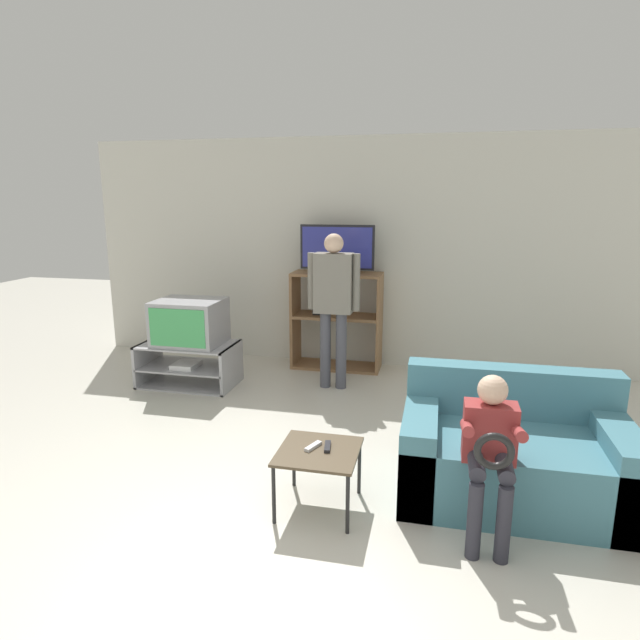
% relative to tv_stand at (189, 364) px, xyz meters
% --- Properties ---
extents(ground_plane, '(18.00, 18.00, 0.00)m').
position_rel_tv_stand_xyz_m(ground_plane, '(1.56, -2.64, -0.22)').
color(ground_plane, beige).
extents(wall_back, '(6.40, 0.06, 2.60)m').
position_rel_tv_stand_xyz_m(wall_back, '(1.56, 1.18, 1.08)').
color(wall_back, beige).
rests_on(wall_back, ground_plane).
extents(tv_stand, '(0.99, 0.57, 0.44)m').
position_rel_tv_stand_xyz_m(tv_stand, '(0.00, 0.00, 0.00)').
color(tv_stand, '#A8A8AD').
rests_on(tv_stand, ground_plane).
extents(television_main, '(0.67, 0.56, 0.46)m').
position_rel_tv_stand_xyz_m(television_main, '(0.03, 0.01, 0.46)').
color(television_main, '#9E9EA3').
rests_on(television_main, tv_stand).
extents(media_shelf, '(1.01, 0.40, 1.11)m').
position_rel_tv_stand_xyz_m(media_shelf, '(1.40, 0.91, 0.35)').
color(media_shelf, '#8E6642').
rests_on(media_shelf, ground_plane).
extents(television_flat, '(0.83, 0.20, 0.53)m').
position_rel_tv_stand_xyz_m(television_flat, '(1.41, 0.89, 1.14)').
color(television_flat, black).
rests_on(television_flat, media_shelf).
extents(snack_table, '(0.50, 0.50, 0.40)m').
position_rel_tv_stand_xyz_m(snack_table, '(1.85, -1.95, 0.14)').
color(snack_table, brown).
rests_on(snack_table, ground_plane).
extents(remote_control_black, '(0.06, 0.15, 0.02)m').
position_rel_tv_stand_xyz_m(remote_control_black, '(1.90, -1.91, 0.19)').
color(remote_control_black, '#232328').
rests_on(remote_control_black, snack_table).
extents(remote_control_white, '(0.09, 0.15, 0.02)m').
position_rel_tv_stand_xyz_m(remote_control_white, '(1.81, -1.93, 0.19)').
color(remote_control_white, silver).
rests_on(remote_control_white, snack_table).
extents(couch, '(1.42, 0.88, 0.79)m').
position_rel_tv_stand_xyz_m(couch, '(3.05, -1.52, 0.06)').
color(couch, teal).
rests_on(couch, ground_plane).
extents(person_standing_adult, '(0.53, 0.20, 1.59)m').
position_rel_tv_stand_xyz_m(person_standing_adult, '(1.50, 0.25, 0.74)').
color(person_standing_adult, '#4C4C56').
rests_on(person_standing_adult, ground_plane).
extents(person_seated_child, '(0.33, 0.43, 0.95)m').
position_rel_tv_stand_xyz_m(person_seated_child, '(2.86, -2.02, 0.36)').
color(person_seated_child, '#2D2D38').
rests_on(person_seated_child, ground_plane).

